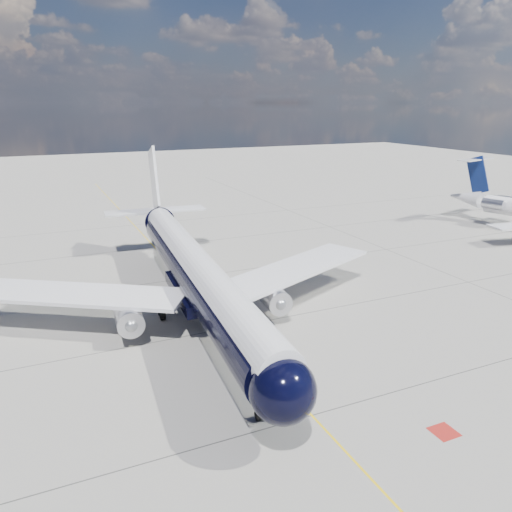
{
  "coord_description": "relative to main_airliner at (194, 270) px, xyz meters",
  "views": [
    {
      "loc": [
        -15.34,
        -29.73,
        20.11
      ],
      "look_at": [
        6.28,
        17.94,
        4.0
      ],
      "focal_mm": 35.0,
      "sensor_mm": 36.0,
      "label": 1
    }
  ],
  "objects": [
    {
      "name": "ground",
      "position": [
        1.89,
        15.41,
        -4.59
      ],
      "size": [
        320.0,
        320.0,
        0.0
      ],
      "primitive_type": "plane",
      "color": "gray",
      "rests_on": "ground"
    },
    {
      "name": "taxiway_centerline",
      "position": [
        1.89,
        10.41,
        -4.59
      ],
      "size": [
        0.16,
        160.0,
        0.01
      ],
      "primitive_type": "cube",
      "color": "yellow",
      "rests_on": "ground"
    },
    {
      "name": "red_marking",
      "position": [
        8.69,
        -24.59,
        -4.59
      ],
      "size": [
        1.6,
        1.6,
        0.01
      ],
      "primitive_type": "cube",
      "color": "maroon",
      "rests_on": "ground"
    },
    {
      "name": "main_airliner",
      "position": [
        0.0,
        0.0,
        0.0
      ],
      "size": [
        41.95,
        51.21,
        14.79
      ],
      "rotation": [
        0.0,
        0.0,
        -0.08
      ],
      "color": "black",
      "rests_on": "ground"
    }
  ]
}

